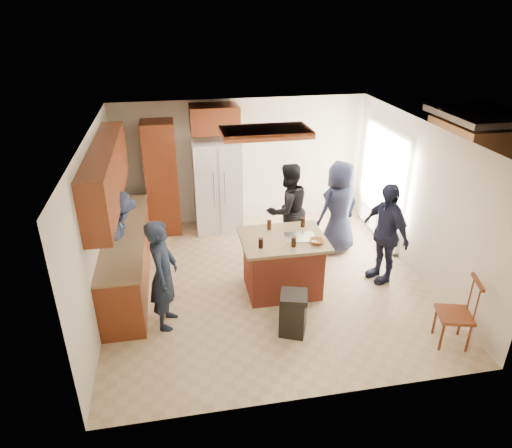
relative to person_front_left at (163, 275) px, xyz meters
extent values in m
plane|color=tan|center=(1.61, 0.80, -0.81)|extent=(5.00, 5.00, 0.00)
plane|color=white|center=(1.61, 0.80, 1.69)|extent=(5.00, 5.00, 0.00)
plane|color=beige|center=(1.61, 3.30, 0.44)|extent=(5.00, 0.00, 5.00)
plane|color=beige|center=(1.61, -1.70, 0.44)|extent=(5.00, 0.00, 5.00)
plane|color=beige|center=(-0.89, 0.80, 0.44)|extent=(0.00, 5.00, 5.00)
plane|color=beige|center=(4.11, 0.80, 0.44)|extent=(0.00, 5.00, 5.00)
cube|color=white|center=(4.09, 2.00, 0.24)|extent=(0.02, 1.60, 2.10)
cube|color=white|center=(4.07, 2.00, 0.24)|extent=(0.08, 1.72, 2.10)
cube|color=maroon|center=(1.61, 1.00, 1.63)|extent=(1.30, 0.70, 0.10)
cube|color=white|center=(1.61, 1.00, 1.57)|extent=(1.10, 0.50, 0.02)
cube|color=olive|center=(5.61, 2.00, -0.86)|extent=(3.00, 3.00, 0.10)
cube|color=#593319|center=(6.31, 2.60, 0.19)|extent=(1.40, 1.60, 2.00)
imported|color=#192132|center=(0.00, 0.00, 0.00)|extent=(0.54, 0.67, 1.62)
imported|color=black|center=(2.15, 1.67, 0.04)|extent=(0.96, 0.77, 1.71)
imported|color=#1C2038|center=(3.08, 1.61, 0.04)|extent=(0.97, 0.81, 1.70)
imported|color=#1B1F37|center=(3.47, 0.56, 0.03)|extent=(0.74, 1.08, 1.68)
imported|color=#192033|center=(-0.63, 1.04, 0.01)|extent=(0.78, 1.16, 1.65)
cube|color=maroon|center=(-0.59, 1.20, -0.37)|extent=(0.60, 3.00, 0.88)
cube|color=#846B4C|center=(-0.59, 1.20, 0.09)|extent=(0.64, 3.00, 0.04)
cube|color=maroon|center=(-0.72, 1.20, 1.07)|extent=(0.35, 3.00, 0.85)
cube|color=maroon|center=(0.01, 3.00, 0.29)|extent=(0.60, 0.60, 2.20)
cube|color=maroon|center=(1.06, 3.00, 1.39)|extent=(0.90, 0.60, 0.50)
cube|color=white|center=(1.06, 2.92, 0.09)|extent=(0.90, 0.72, 1.80)
cube|color=gray|center=(1.06, 2.55, 0.09)|extent=(0.01, 0.01, 1.71)
cylinder|color=silver|center=(0.96, 2.53, 0.18)|extent=(0.02, 0.02, 0.70)
cylinder|color=silver|center=(1.16, 2.53, 0.18)|extent=(0.02, 0.02, 0.70)
cube|color=#AB402C|center=(1.80, 0.53, -0.37)|extent=(1.10, 0.85, 0.88)
cube|color=#866F4D|center=(1.80, 0.53, 0.10)|extent=(1.28, 1.03, 0.05)
cube|color=silver|center=(2.05, 0.48, 0.13)|extent=(0.49, 0.40, 0.02)
imported|color=brown|center=(2.25, 0.28, 0.15)|extent=(0.25, 0.25, 0.05)
cylinder|color=black|center=(1.40, 0.29, 0.20)|extent=(0.07, 0.07, 0.15)
cylinder|color=black|center=(1.65, 0.85, 0.20)|extent=(0.07, 0.07, 0.15)
cylinder|color=black|center=(2.19, 0.84, 0.20)|extent=(0.07, 0.07, 0.15)
cylinder|color=black|center=(1.88, 0.24, 0.20)|extent=(0.07, 0.07, 0.15)
cube|color=black|center=(1.70, -0.52, -0.53)|extent=(0.45, 0.45, 0.55)
cube|color=black|center=(1.70, -0.52, -0.22)|extent=(0.44, 0.44, 0.08)
cube|color=maroon|center=(3.72, -1.11, -0.36)|extent=(0.52, 0.52, 0.05)
cylinder|color=maroon|center=(3.51, -1.23, -0.59)|extent=(0.04, 0.04, 0.44)
cylinder|color=maroon|center=(3.84, -1.32, -0.59)|extent=(0.04, 0.04, 0.44)
cylinder|color=maroon|center=(3.60, -0.90, -0.59)|extent=(0.04, 0.04, 0.44)
cylinder|color=maroon|center=(3.93, -0.99, -0.59)|extent=(0.04, 0.04, 0.44)
cube|color=maroon|center=(3.90, -1.16, 0.16)|extent=(0.15, 0.40, 0.05)
cylinder|color=maroon|center=(3.87, -1.28, -0.09)|extent=(0.03, 0.03, 0.50)
cylinder|color=maroon|center=(3.94, -1.05, -0.09)|extent=(0.03, 0.03, 0.50)
camera|label=1|loc=(0.28, -5.39, 3.33)|focal=32.00mm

